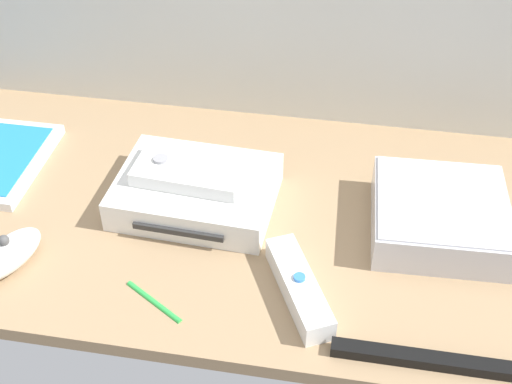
{
  "coord_description": "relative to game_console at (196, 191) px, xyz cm",
  "views": [
    {
      "loc": [
        11.58,
        -67.48,
        62.35
      ],
      "look_at": [
        0.0,
        0.0,
        4.0
      ],
      "focal_mm": 48.04,
      "sensor_mm": 36.0,
      "label": 1
    }
  ],
  "objects": [
    {
      "name": "game_console",
      "position": [
        0.0,
        0.0,
        0.0
      ],
      "size": [
        21.79,
        17.32,
        4.4
      ],
      "rotation": [
        0.0,
        0.0,
        -0.05
      ],
      "color": "white",
      "rests_on": "ground_plane"
    },
    {
      "name": "remote_nunchuk",
      "position": [
        -20.03,
        -15.4,
        -0.16
      ],
      "size": [
        7.82,
        10.92,
        5.1
      ],
      "rotation": [
        0.0,
        0.0,
        -0.38
      ],
      "color": "white",
      "rests_on": "ground_plane"
    },
    {
      "name": "mini_computer",
      "position": [
        32.31,
        0.11,
        0.44
      ],
      "size": [
        17.64,
        17.64,
        5.3
      ],
      "rotation": [
        0.0,
        0.0,
        0.04
      ],
      "color": "silver",
      "rests_on": "ground_plane"
    },
    {
      "name": "ground_plane",
      "position": [
        8.39,
        -0.88,
        -3.2
      ],
      "size": [
        100.0,
        48.0,
        2.0
      ],
      "primitive_type": "cube",
      "color": "#9E7F5B",
      "rests_on": "ground"
    },
    {
      "name": "sensor_bar",
      "position": [
        32.27,
        -21.47,
        -1.5
      ],
      "size": [
        24.0,
        1.86,
        1.4
      ],
      "primitive_type": "cube",
      "rotation": [
        0.0,
        0.0,
        -0.0
      ],
      "color": "black",
      "rests_on": "ground_plane"
    },
    {
      "name": "remote_classic_pad",
      "position": [
        -0.8,
        0.36,
        3.21
      ],
      "size": [
        14.95,
        9.04,
        2.4
      ],
      "rotation": [
        0.0,
        0.0,
        -0.07
      ],
      "color": "white",
      "rests_on": "game_console"
    },
    {
      "name": "stylus_pen",
      "position": [
        -0.9,
        -18.1,
        -1.85
      ],
      "size": [
        8.02,
        5.34,
        0.7
      ],
      "primitive_type": "cylinder",
      "rotation": [
        0.0,
        1.57,
        2.59
      ],
      "color": "green",
      "rests_on": "ground_plane"
    },
    {
      "name": "remote_wand",
      "position": [
        15.81,
        -14.2,
        -0.69
      ],
      "size": [
        9.84,
        14.85,
        3.4
      ],
      "rotation": [
        0.0,
        0.0,
        0.46
      ],
      "color": "white",
      "rests_on": "ground_plane"
    }
  ]
}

